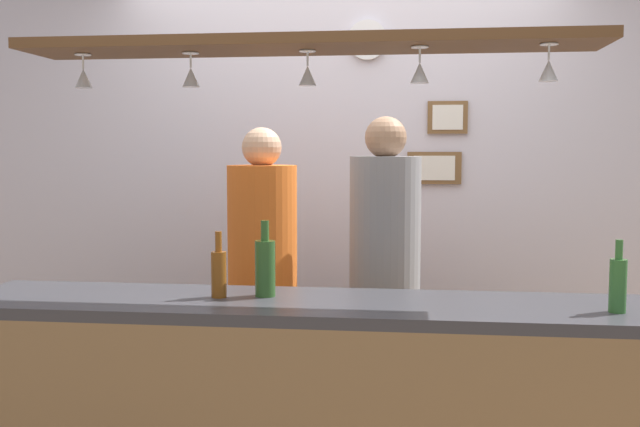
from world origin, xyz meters
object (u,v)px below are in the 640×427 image
(picture_frame_lower_pair, at_px, (434,168))
(picture_frame_upper_small, at_px, (448,117))
(bottle_beer_green_import, at_px, (618,284))
(bottle_champagne_green, at_px, (265,266))
(wall_clock, at_px, (367,40))
(person_middle_grey_shirt, at_px, (385,257))
(bottle_beer_amber_tall, at_px, (219,272))
(person_left_orange_shirt, at_px, (263,261))

(picture_frame_lower_pair, bearing_deg, picture_frame_upper_small, 0.00)
(bottle_beer_green_import, distance_m, bottle_champagne_green, 1.30)
(bottle_champagne_green, relative_size, wall_clock, 1.36)
(person_middle_grey_shirt, relative_size, picture_frame_lower_pair, 5.64)
(bottle_champagne_green, distance_m, picture_frame_lower_pair, 1.56)
(bottle_beer_amber_tall, height_order, wall_clock, wall_clock)
(bottle_beer_amber_tall, xyz_separation_m, picture_frame_upper_small, (0.94, 1.39, 0.66))
(picture_frame_upper_small, xyz_separation_m, wall_clock, (-0.45, -0.01, 0.43))
(picture_frame_upper_small, bearing_deg, picture_frame_lower_pair, 180.00)
(person_left_orange_shirt, height_order, wall_clock, wall_clock)
(person_left_orange_shirt, relative_size, wall_clock, 7.46)
(person_middle_grey_shirt, height_order, picture_frame_lower_pair, person_middle_grey_shirt)
(bottle_beer_amber_tall, distance_m, picture_frame_lower_pair, 1.68)
(bottle_beer_green_import, xyz_separation_m, bottle_beer_amber_tall, (-1.47, 0.09, -0.00))
(bottle_champagne_green, bearing_deg, bottle_beer_green_import, -5.80)
(bottle_beer_amber_tall, bearing_deg, picture_frame_upper_small, 55.81)
(person_left_orange_shirt, relative_size, bottle_beer_amber_tall, 6.32)
(bottle_beer_amber_tall, relative_size, picture_frame_upper_small, 1.18)
(person_left_orange_shirt, xyz_separation_m, person_middle_grey_shirt, (0.60, 0.00, 0.03))
(person_left_orange_shirt, relative_size, picture_frame_upper_small, 7.46)
(bottle_champagne_green, bearing_deg, bottle_beer_amber_tall, -166.00)
(bottle_beer_amber_tall, height_order, picture_frame_lower_pair, picture_frame_lower_pair)
(person_left_orange_shirt, xyz_separation_m, bottle_beer_green_import, (1.45, -0.82, 0.07))
(bottle_beer_green_import, height_order, bottle_champagne_green, bottle_champagne_green)
(bottle_beer_amber_tall, bearing_deg, person_left_orange_shirt, 88.16)
(bottle_champagne_green, relative_size, bottle_beer_amber_tall, 1.15)
(bottle_champagne_green, xyz_separation_m, bottle_beer_amber_tall, (-0.18, -0.04, -0.02))
(bottle_champagne_green, xyz_separation_m, picture_frame_lower_pair, (0.70, 1.34, 0.36))
(picture_frame_lower_pair, xyz_separation_m, wall_clock, (-0.38, -0.01, 0.71))
(picture_frame_upper_small, height_order, picture_frame_lower_pair, picture_frame_upper_small)
(bottle_beer_green_import, distance_m, bottle_beer_amber_tall, 1.47)
(picture_frame_upper_small, relative_size, picture_frame_lower_pair, 0.73)
(person_middle_grey_shirt, distance_m, bottle_beer_green_import, 1.18)
(person_left_orange_shirt, bearing_deg, picture_frame_lower_pair, 37.50)
(bottle_champagne_green, xyz_separation_m, picture_frame_upper_small, (0.77, 1.34, 0.64))
(bottle_beer_amber_tall, distance_m, wall_clock, 1.83)
(picture_frame_upper_small, bearing_deg, person_middle_grey_shirt, -116.21)
(bottle_beer_green_import, bearing_deg, person_left_orange_shirt, 150.36)
(person_middle_grey_shirt, bearing_deg, picture_frame_lower_pair, 68.91)
(person_left_orange_shirt, relative_size, bottle_beer_green_import, 6.32)
(person_left_orange_shirt, bearing_deg, person_middle_grey_shirt, 0.00)
(person_left_orange_shirt, distance_m, person_middle_grey_shirt, 0.60)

